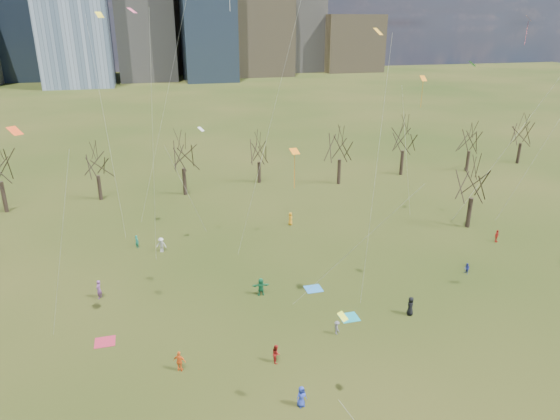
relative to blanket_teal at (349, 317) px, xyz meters
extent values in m
plane|color=black|center=(-3.71, -2.75, -0.01)|extent=(500.00, 500.00, 0.00)
cube|color=#384C66|center=(-63.71, 217.25, 32.48)|extent=(25.00, 25.00, 65.00)
cube|color=slate|center=(66.29, 227.25, 28.98)|extent=(22.00, 22.00, 58.00)
cube|color=#726347|center=(1.29, 237.25, 23.98)|extent=(30.00, 30.00, 48.00)
cube|color=#726347|center=(91.29, 222.25, 13.98)|extent=(30.00, 28.00, 28.00)
cylinder|color=black|center=(-34.71, 36.25, 2.12)|extent=(0.55, 0.55, 4.28)
cylinder|color=black|center=(-22.71, 38.25, 1.79)|extent=(0.52, 0.52, 3.60)
cylinder|color=black|center=(-10.71, 37.25, 2.01)|extent=(0.54, 0.54, 4.05)
cylinder|color=black|center=(1.29, 40.25, 1.67)|extent=(0.51, 0.51, 3.38)
cylinder|color=black|center=(13.29, 36.25, 1.97)|extent=(0.54, 0.54, 3.96)
cylinder|color=black|center=(25.29, 38.25, 2.05)|extent=(0.54, 0.54, 4.14)
cylinder|color=black|center=(37.29, 37.25, 1.74)|extent=(0.52, 0.52, 3.51)
cylinder|color=black|center=(49.29, 39.25, 1.85)|extent=(0.53, 0.53, 3.74)
cylinder|color=black|center=(22.29, 15.25, 1.90)|extent=(0.53, 0.53, 3.83)
cube|color=teal|center=(0.00, 0.00, 0.00)|extent=(1.60, 1.50, 0.03)
cube|color=#2976C3|center=(-1.38, 5.54, 0.00)|extent=(1.60, 1.50, 0.03)
cube|color=#AC223A|center=(-20.28, 1.85, 0.00)|extent=(1.60, 1.50, 0.03)
imported|color=#263AA7|center=(-7.23, -9.08, 0.76)|extent=(0.86, 0.67, 1.54)
imported|color=#A71B17|center=(-7.65, -4.15, 0.73)|extent=(0.64, 0.78, 1.50)
imported|color=slate|center=(-1.93, -1.97, 0.59)|extent=(0.50, 0.81, 1.20)
imported|color=orange|center=(-14.73, -3.29, 0.81)|extent=(1.04, 0.82, 1.65)
imported|color=#197444|center=(-6.51, 5.77, 0.86)|extent=(1.66, 0.65, 1.75)
imported|color=black|center=(5.31, -0.95, 0.85)|extent=(0.88, 1.01, 1.73)
imported|color=#7C4488|center=(-21.10, 9.15, 0.90)|extent=(0.68, 0.79, 1.83)
imported|color=navy|center=(14.68, 4.39, 0.56)|extent=(0.48, 0.59, 1.15)
imported|color=silver|center=(-15.05, 17.88, 0.84)|extent=(1.25, 0.96, 1.71)
imported|color=red|center=(22.77, 10.39, 0.73)|extent=(0.94, 0.73, 1.48)
imported|color=orange|center=(1.06, 21.78, 0.81)|extent=(0.59, 0.85, 1.65)
imported|color=#1C8067|center=(-17.68, 19.76, 0.73)|extent=(0.62, 0.65, 1.50)
plane|color=orange|center=(-4.74, 1.20, 14.80)|extent=(0.96, 0.91, 0.32)
cylinder|color=silver|center=(-2.13, -3.78, 8.09)|extent=(5.25, 9.98, 13.43)
cylinder|color=orange|center=(-4.74, 1.20, 13.19)|extent=(0.04, 0.04, 2.70)
plane|color=gold|center=(0.91, -0.14, 23.40)|extent=(0.97, 0.92, 0.48)
cylinder|color=silver|center=(0.58, -1.88, 12.39)|extent=(0.68, 3.50, 22.02)
plane|color=#F05877|center=(-15.74, 13.29, 24.97)|extent=(1.04, 1.07, 0.44)
cylinder|color=silver|center=(-15.15, 8.46, 13.18)|extent=(1.21, 9.67, 23.59)
cylinder|color=silver|center=(-5.44, 7.48, 14.32)|extent=(4.05, 9.33, 25.87)
plane|color=green|center=(19.56, 14.69, 19.78)|extent=(0.89, 1.03, 0.55)
cylinder|color=silver|center=(22.80, 11.47, 10.58)|extent=(6.51, 6.47, 18.41)
cylinder|color=silver|center=(-13.60, 19.40, 15.15)|extent=(6.98, 9.77, 27.54)
plane|color=orange|center=(15.56, 17.74, 18.05)|extent=(0.93, 0.73, 0.57)
cylinder|color=silver|center=(12.83, 15.19, 9.72)|extent=(5.48, 5.13, 16.67)
cylinder|color=orange|center=(15.56, 17.74, 16.28)|extent=(0.04, 0.04, 3.00)
plane|color=#E8FF28|center=(-5.25, -10.65, 7.57)|extent=(0.84, 0.80, 0.36)
cylinder|color=silver|center=(-6.53, -14.86, 4.48)|extent=(2.58, 8.42, 6.20)
plane|color=#ED4B1A|center=(-23.92, 1.79, 17.28)|extent=(1.29, 1.28, 0.49)
cylinder|color=silver|center=(-21.88, -1.39, 9.33)|extent=(4.10, 6.38, 15.91)
plane|color=#FF5D76|center=(24.75, 13.32, 24.40)|extent=(1.05, 1.09, 0.61)
cylinder|color=silver|center=(26.12, 8.84, 12.89)|extent=(2.76, 8.97, 23.02)
cylinder|color=#FF5D76|center=(24.75, 13.32, 22.93)|extent=(0.04, 0.04, 2.40)
plane|color=silver|center=(-9.84, 18.90, 13.34)|extent=(0.92, 0.92, 0.41)
cylinder|color=silver|center=(-11.94, 15.47, 7.36)|extent=(4.20, 6.88, 11.96)
plane|color=yellow|center=(-18.81, 19.73, 24.70)|extent=(1.11, 1.03, 0.56)
cylinder|color=silver|center=(-19.33, 18.22, 13.04)|extent=(1.05, 3.05, 23.32)
camera|label=1|loc=(-15.57, -34.33, 23.96)|focal=32.00mm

